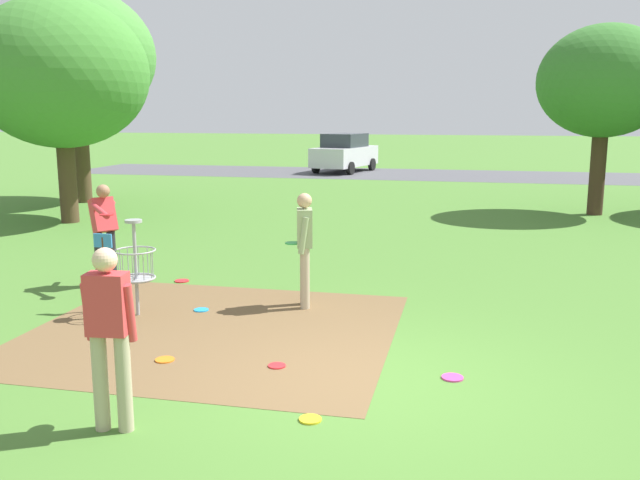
{
  "coord_description": "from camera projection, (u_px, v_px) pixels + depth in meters",
  "views": [
    {
      "loc": [
        1.02,
        -6.85,
        2.88
      ],
      "look_at": [
        -1.13,
        2.8,
        1.0
      ],
      "focal_mm": 38.02,
      "sensor_mm": 36.0,
      "label": 1
    }
  ],
  "objects": [
    {
      "name": "parking_lot_strip",
      "position": [
        448.0,
        175.0,
        31.15
      ],
      "size": [
        36.0,
        6.0,
        0.01
      ],
      "primitive_type": "cube",
      "color": "#4C4C51",
      "rests_on": "ground"
    },
    {
      "name": "tree_mid_left",
      "position": [
        604.0,
        82.0,
        18.55
      ],
      "size": [
        3.61,
        3.61,
        5.23
      ],
      "color": "#422D1E",
      "rests_on": "ground"
    },
    {
      "name": "frisbee_mid_grass",
      "position": [
        165.0,
        360.0,
        7.95
      ],
      "size": [
        0.23,
        0.23,
        0.02
      ],
      "primitive_type": "cylinder",
      "color": "orange",
      "rests_on": "ground"
    },
    {
      "name": "disc_golf_basket",
      "position": [
        132.0,
        264.0,
        9.61
      ],
      "size": [
        0.98,
        0.58,
        1.39
      ],
      "color": "#9E9EA3",
      "rests_on": "ground"
    },
    {
      "name": "player_throwing",
      "position": [
        109.0,
        329.0,
        6.05
      ],
      "size": [
        0.48,
        0.42,
        1.71
      ],
      "color": "tan",
      "rests_on": "ground"
    },
    {
      "name": "frisbee_far_right",
      "position": [
        452.0,
        378.0,
        7.42
      ],
      "size": [
        0.24,
        0.24,
        0.02
      ],
      "primitive_type": "cylinder",
      "color": "#E53D99",
      "rests_on": "ground"
    },
    {
      "name": "frisbee_near_basket",
      "position": [
        201.0,
        310.0,
        9.95
      ],
      "size": [
        0.22,
        0.22,
        0.02
      ],
      "primitive_type": "cylinder",
      "color": "#1E93DB",
      "rests_on": "ground"
    },
    {
      "name": "player_waiting_left",
      "position": [
        104.0,
        228.0,
        11.2
      ],
      "size": [
        0.72,
        1.02,
        1.71
      ],
      "color": "#232328",
      "rests_on": "ground"
    },
    {
      "name": "player_foreground_watching",
      "position": [
        304.0,
        243.0,
        9.99
      ],
      "size": [
        0.44,
        0.49,
        1.71
      ],
      "color": "tan",
      "rests_on": "ground"
    },
    {
      "name": "frisbee_scattered_a",
      "position": [
        310.0,
        419.0,
        6.41
      ],
      "size": [
        0.22,
        0.22,
        0.02
      ],
      "primitive_type": "cylinder",
      "color": "gold",
      "rests_on": "ground"
    },
    {
      "name": "tree_near_right",
      "position": [
        60.0,
        74.0,
        17.19
      ],
      "size": [
        4.45,
        4.45,
        5.73
      ],
      "color": "#4C3823",
      "rests_on": "ground"
    },
    {
      "name": "dirt_tee_pad",
      "position": [
        213.0,
        330.0,
        9.05
      ],
      "size": [
        4.77,
        4.4,
        0.01
      ],
      "primitive_type": "cube",
      "color": "brown",
      "rests_on": "ground"
    },
    {
      "name": "ground_plane",
      "position": [
        366.0,
        382.0,
        7.33
      ],
      "size": [
        160.0,
        160.0,
        0.0
      ],
      "primitive_type": "plane",
      "color": "#47752D"
    },
    {
      "name": "frisbee_by_tee",
      "position": [
        277.0,
        366.0,
        7.76
      ],
      "size": [
        0.2,
        0.2,
        0.02
      ],
      "primitive_type": "cylinder",
      "color": "red",
      "rests_on": "ground"
    },
    {
      "name": "tree_near_left",
      "position": [
        76.0,
        56.0,
        21.03
      ],
      "size": [
        4.89,
        4.89,
        6.66
      ],
      "color": "#4C3823",
      "rests_on": "ground"
    },
    {
      "name": "frisbee_far_left",
      "position": [
        182.0,
        281.0,
        11.65
      ],
      "size": [
        0.24,
        0.24,
        0.02
      ],
      "primitive_type": "cylinder",
      "color": "red",
      "rests_on": "ground"
    },
    {
      "name": "parked_car_leftmost",
      "position": [
        345.0,
        153.0,
        32.68
      ],
      "size": [
        2.77,
        4.51,
        1.84
      ],
      "color": "silver",
      "rests_on": "ground"
    }
  ]
}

